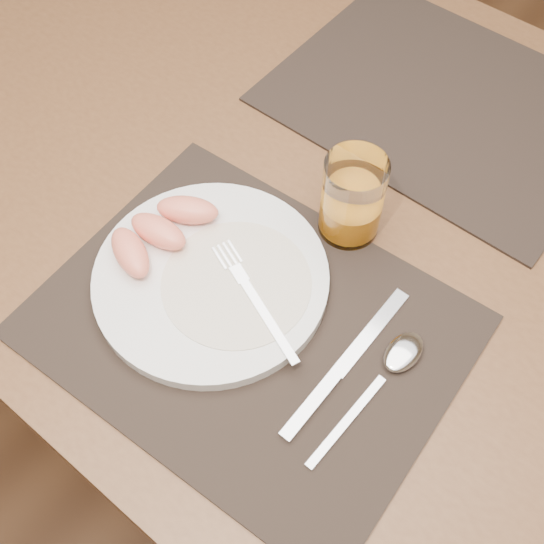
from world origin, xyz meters
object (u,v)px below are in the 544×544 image
at_px(knife, 337,374).
at_px(spoon, 395,362).
at_px(placemat_near, 249,325).
at_px(plate, 211,278).
at_px(table, 342,235).
at_px(placemat_far, 444,102).
at_px(fork, 249,290).
at_px(juice_glass, 352,201).

bearing_deg(knife, spoon, 50.35).
bearing_deg(spoon, knife, -129.65).
relative_size(placemat_near, plate, 1.67).
bearing_deg(table, placemat_near, -84.12).
relative_size(table, knife, 6.36).
bearing_deg(spoon, placemat_near, -158.14).
relative_size(table, placemat_far, 3.11).
xyz_separation_m(placemat_near, fork, (-0.02, 0.03, 0.02)).
relative_size(table, fork, 8.32).
height_order(table, placemat_near, placemat_near).
xyz_separation_m(table, knife, (0.13, -0.21, 0.09)).
relative_size(knife, juice_glass, 1.99).
height_order(spoon, juice_glass, juice_glass).
height_order(table, knife, knife).
bearing_deg(juice_glass, plate, -114.68).
relative_size(placemat_near, juice_glass, 4.07).
bearing_deg(plate, knife, -1.04).
bearing_deg(knife, juice_glass, 122.10).
bearing_deg(placemat_far, spoon, -66.00).
bearing_deg(table, fork, -89.49).
bearing_deg(fork, juice_glass, 79.98).
height_order(placemat_far, plate, plate).
height_order(fork, knife, fork).
bearing_deg(knife, placemat_near, -174.01).
bearing_deg(placemat_far, fork, -90.62).
height_order(placemat_far, spoon, spoon).
distance_m(placemat_near, plate, 0.07).
bearing_deg(placemat_near, table, 95.88).
xyz_separation_m(placemat_far, fork, (-0.00, -0.41, 0.02)).
height_order(placemat_near, placemat_far, same).
bearing_deg(placemat_far, knife, -73.39).
bearing_deg(table, placemat_far, 88.38).
distance_m(table, knife, 0.26).
distance_m(placemat_near, placemat_far, 0.44).
distance_m(table, placemat_near, 0.24).
distance_m(plate, spoon, 0.23).
bearing_deg(placemat_far, juice_glass, -85.04).
bearing_deg(table, juice_glass, -54.71).
height_order(knife, juice_glass, juice_glass).
bearing_deg(placemat_near, fork, 128.92).
distance_m(placemat_far, plate, 0.43).
height_order(placemat_far, juice_glass, juice_glass).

